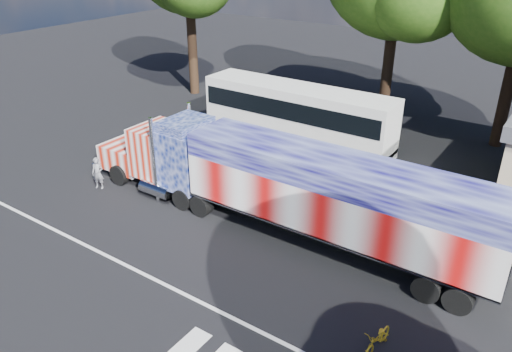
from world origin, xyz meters
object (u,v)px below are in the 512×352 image
Objects in this scene: coach_bus at (297,114)px; bicycle at (378,340)px; semi_truck at (282,184)px; woman at (98,173)px.

bicycle is (10.47, -12.97, -1.36)m from coach_bus.
semi_truck reaches higher than coach_bus.
semi_truck reaches higher than woman.
coach_bus is 11.84m from woman.
bicycle is at bearing -51.10° from coach_bus.
coach_bus is 7.25× the size of woman.
woman is 15.64m from bicycle.
coach_bus is at bearing 116.71° from semi_truck.
woman is at bearing 176.58° from bicycle.
coach_bus reaches higher than woman.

